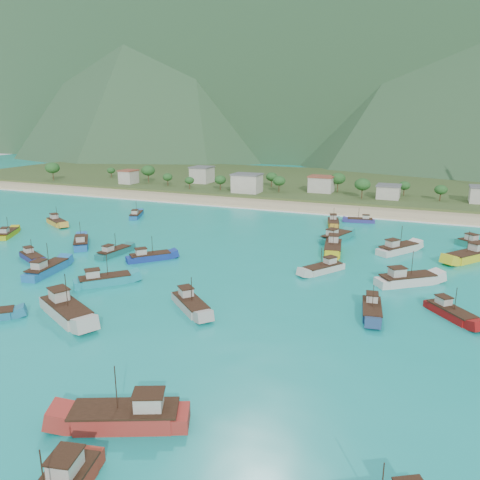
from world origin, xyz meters
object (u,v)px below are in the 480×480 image
at_px(boat_0, 47,270).
at_px(boat_29, 57,222).
at_px(boat_23, 360,221).
at_px(boat_30, 469,256).
at_px(boat_3, 8,234).
at_px(boat_17, 450,313).
at_px(boat_2, 372,310).
at_px(boat_25, 333,248).
at_px(boat_27, 114,253).
at_px(boat_4, 336,238).
at_px(boat_32, 104,281).
at_px(boat_1, 66,311).
at_px(boat_5, 136,215).
at_px(boat_6, 333,223).
at_px(boat_26, 478,246).
at_px(boat_16, 128,418).
at_px(boat_10, 190,305).
at_px(boat_19, 81,243).
at_px(boat_8, 398,249).
at_px(boat_21, 323,269).
at_px(boat_15, 406,280).
at_px(boat_13, 149,257).

relative_size(boat_0, boat_29, 1.12).
relative_size(boat_23, boat_30, 0.70).
xyz_separation_m(boat_3, boat_17, (109.41, -11.52, 0.00)).
xyz_separation_m(boat_2, boat_3, (-97.49, 15.27, -0.03)).
distance_m(boat_25, boat_27, 51.70).
height_order(boat_4, boat_32, boat_4).
relative_size(boat_1, boat_32, 1.40).
distance_m(boat_27, boat_29, 40.56).
relative_size(boat_5, boat_6, 0.92).
distance_m(boat_5, boat_32, 62.32).
relative_size(boat_17, boat_26, 0.88).
height_order(boat_25, boat_26, boat_25).
height_order(boat_4, boat_16, boat_16).
bearing_deg(boat_6, boat_30, 133.04).
height_order(boat_10, boat_19, boat_19).
relative_size(boat_2, boat_8, 0.88).
distance_m(boat_0, boat_10, 36.41).
height_order(boat_0, boat_2, boat_0).
height_order(boat_0, boat_21, boat_0).
xyz_separation_m(boat_5, boat_29, (-15.79, -18.10, 0.11)).
relative_size(boat_1, boat_29, 1.33).
relative_size(boat_0, boat_4, 0.97).
bearing_deg(boat_3, boat_26, -11.22).
bearing_deg(boat_5, boat_32, -83.49).
relative_size(boat_2, boat_5, 1.05).
distance_m(boat_1, boat_21, 50.83).
height_order(boat_2, boat_17, boat_2).
relative_size(boat_8, boat_32, 1.16).
relative_size(boat_4, boat_16, 0.94).
bearing_deg(boat_15, boat_10, -88.78).
relative_size(boat_2, boat_4, 0.83).
distance_m(boat_0, boat_21, 57.31).
distance_m(boat_3, boat_23, 101.13).
height_order(boat_21, boat_29, boat_29).
xyz_separation_m(boat_1, boat_3, (-51.97, 35.25, -0.43)).
bearing_deg(boat_13, boat_3, -141.33).
bearing_deg(boat_19, boat_3, 140.50).
relative_size(boat_15, boat_30, 0.96).
relative_size(boat_23, boat_32, 0.86).
height_order(boat_1, boat_21, boat_1).
xyz_separation_m(boat_10, boat_26, (47.59, 59.49, 0.03)).
distance_m(boat_10, boat_29, 78.35).
distance_m(boat_1, boat_16, 31.94).
height_order(boat_23, boat_27, boat_27).
xyz_separation_m(boat_17, boat_26, (7.12, 46.30, 0.15)).
bearing_deg(boat_15, boat_30, 113.73).
bearing_deg(boat_17, boat_0, -34.76).
relative_size(boat_10, boat_27, 1.05).
relative_size(boat_6, boat_27, 1.08).
bearing_deg(boat_0, boat_17, -1.83).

